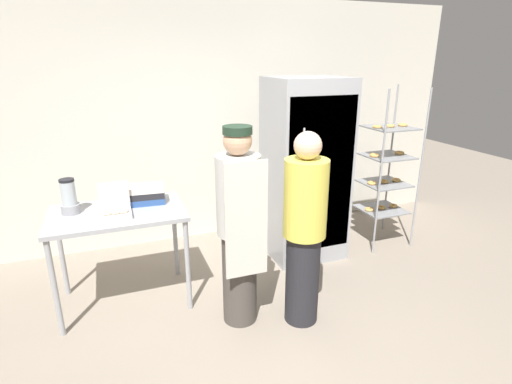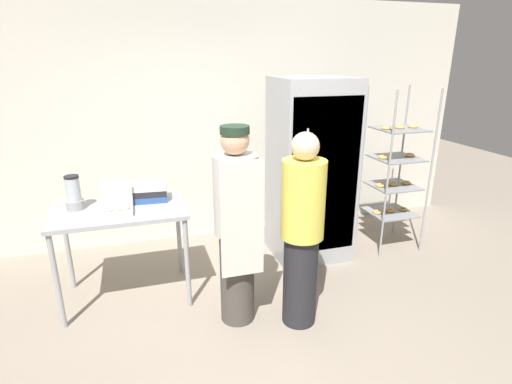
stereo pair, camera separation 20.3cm
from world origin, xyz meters
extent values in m
plane|color=gray|center=(0.00, 0.00, 0.00)|extent=(14.00, 14.00, 0.00)
cube|color=silver|center=(0.00, 2.37, 1.38)|extent=(6.40, 0.12, 2.76)
cube|color=#9EA0A5|center=(0.80, 1.45, 0.97)|extent=(0.79, 0.71, 1.93)
cube|color=gray|center=(0.80, 1.11, 0.99)|extent=(0.73, 0.02, 1.59)
cylinder|color=silver|center=(0.58, 1.08, 1.01)|extent=(0.02, 0.02, 0.95)
cylinder|color=#93969B|center=(1.53, 1.11, 0.91)|extent=(0.02, 0.02, 1.82)
cylinder|color=#93969B|center=(2.07, 1.11, 0.91)|extent=(0.02, 0.02, 1.82)
cylinder|color=#93969B|center=(1.53, 1.63, 0.91)|extent=(0.02, 0.02, 1.82)
cylinder|color=#93969B|center=(2.07, 1.63, 0.91)|extent=(0.02, 0.02, 1.82)
cube|color=gray|center=(1.80, 1.37, 0.40)|extent=(0.49, 0.48, 0.01)
torus|color=#DBA351|center=(1.63, 1.37, 0.43)|extent=(0.10, 0.10, 0.03)
torus|color=#DBA351|center=(1.80, 1.37, 0.43)|extent=(0.10, 0.10, 0.03)
torus|color=#DBA351|center=(1.97, 1.37, 0.43)|extent=(0.10, 0.10, 0.03)
cube|color=gray|center=(1.80, 1.37, 0.73)|extent=(0.49, 0.48, 0.01)
torus|color=#DBA351|center=(1.63, 1.37, 0.75)|extent=(0.10, 0.10, 0.03)
torus|color=#DBA351|center=(1.80, 1.37, 0.75)|extent=(0.10, 0.10, 0.03)
torus|color=#DBA351|center=(1.97, 1.37, 0.75)|extent=(0.10, 0.10, 0.03)
cube|color=gray|center=(1.80, 1.37, 1.05)|extent=(0.49, 0.48, 0.01)
torus|color=#DBA351|center=(1.63, 1.37, 1.08)|extent=(0.11, 0.11, 0.03)
torus|color=#DBA351|center=(1.97, 1.37, 1.08)|extent=(0.11, 0.11, 0.03)
cube|color=gray|center=(1.80, 1.37, 1.38)|extent=(0.49, 0.48, 0.01)
torus|color=#DBA351|center=(1.63, 1.37, 1.40)|extent=(0.10, 0.10, 0.03)
torus|color=#DBA351|center=(1.80, 1.37, 1.40)|extent=(0.10, 0.10, 0.03)
torus|color=#DBA351|center=(1.97, 1.37, 1.40)|extent=(0.10, 0.10, 0.03)
cube|color=#9EA0A5|center=(-1.15, 1.12, 0.86)|extent=(1.11, 0.71, 0.04)
cylinder|color=#9EA0A5|center=(-1.66, 0.80, 0.42)|extent=(0.04, 0.04, 0.84)
cylinder|color=#9EA0A5|center=(-0.63, 0.80, 0.42)|extent=(0.04, 0.04, 0.84)
cylinder|color=#9EA0A5|center=(-1.66, 1.44, 0.42)|extent=(0.04, 0.04, 0.84)
cylinder|color=#9EA0A5|center=(-0.63, 1.44, 0.42)|extent=(0.04, 0.04, 0.84)
cube|color=silver|center=(-1.16, 1.00, 0.90)|extent=(0.25, 0.22, 0.05)
cube|color=silver|center=(-1.16, 1.11, 1.04)|extent=(0.24, 0.01, 0.22)
torus|color=beige|center=(-1.22, 0.94, 0.94)|extent=(0.08, 0.08, 0.03)
torus|color=beige|center=(-1.16, 0.94, 0.94)|extent=(0.08, 0.08, 0.03)
torus|color=beige|center=(-1.10, 0.94, 0.94)|extent=(0.08, 0.08, 0.03)
torus|color=beige|center=(-1.22, 1.00, 0.94)|extent=(0.08, 0.08, 0.03)
torus|color=beige|center=(-1.16, 1.00, 0.94)|extent=(0.08, 0.08, 0.03)
torus|color=beige|center=(-1.10, 1.00, 0.94)|extent=(0.08, 0.08, 0.03)
torus|color=beige|center=(-1.22, 1.05, 0.94)|extent=(0.08, 0.08, 0.03)
torus|color=beige|center=(-1.16, 1.05, 0.94)|extent=(0.08, 0.08, 0.03)
cylinder|color=#99999E|center=(-1.51, 1.21, 0.92)|extent=(0.15, 0.15, 0.08)
cylinder|color=#B2BCC1|center=(-1.51, 1.21, 1.06)|extent=(0.12, 0.12, 0.20)
cylinder|color=black|center=(-1.51, 1.21, 1.17)|extent=(0.12, 0.12, 0.02)
cube|color=#2D5193|center=(-0.88, 1.24, 0.91)|extent=(0.31, 0.22, 0.06)
cube|color=#232328|center=(-0.88, 1.24, 0.96)|extent=(0.31, 0.22, 0.06)
cube|color=silver|center=(-0.88, 1.24, 1.02)|extent=(0.31, 0.23, 0.05)
cylinder|color=#47423D|center=(-0.26, 0.51, 0.40)|extent=(0.28, 0.28, 0.80)
cylinder|color=beige|center=(-0.26, 0.51, 1.11)|extent=(0.35, 0.35, 0.63)
sphere|color=tan|center=(-0.26, 0.51, 1.54)|extent=(0.22, 0.22, 0.22)
cube|color=beige|center=(-0.26, 0.33, 0.97)|extent=(0.33, 0.02, 0.91)
cylinder|color=#1E3323|center=(-0.26, 0.51, 1.62)|extent=(0.22, 0.22, 0.06)
cylinder|color=#232328|center=(0.22, 0.32, 0.39)|extent=(0.28, 0.28, 0.78)
cylinder|color=#DBCC4C|center=(0.22, 0.32, 1.09)|extent=(0.34, 0.34, 0.62)
sphere|color=beige|center=(0.22, 0.32, 1.50)|extent=(0.21, 0.21, 0.21)
camera|label=1|loc=(-1.15, -2.24, 2.12)|focal=28.00mm
camera|label=2|loc=(-0.96, -2.31, 2.12)|focal=28.00mm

